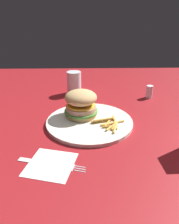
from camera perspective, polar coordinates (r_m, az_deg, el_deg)
ground_plane at (r=0.67m, az=-2.39°, el=-4.09°), size 1.60×1.60×0.00m
plate at (r=0.68m, az=-0.00°, el=-2.72°), size 0.29×0.29×0.01m
sandwich at (r=0.69m, az=-2.49°, el=2.45°), size 0.11×0.11×0.09m
fries_pile at (r=0.66m, az=5.49°, el=-3.08°), size 0.11×0.11×0.01m
napkin at (r=0.52m, az=-10.76°, el=-14.09°), size 0.13×0.13×0.00m
fork at (r=0.52m, az=-10.61°, el=-13.91°), size 0.17×0.06×0.00m
drink_glass at (r=0.93m, az=-4.30°, el=7.73°), size 0.06×0.06×0.10m
salt_shaker at (r=0.93m, az=16.35°, el=5.42°), size 0.03×0.03×0.06m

